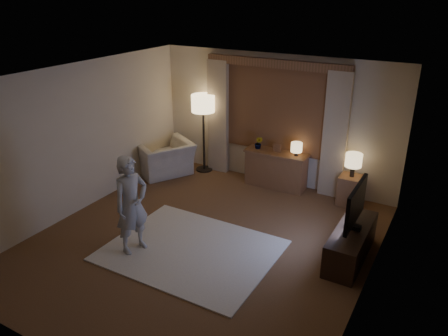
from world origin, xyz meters
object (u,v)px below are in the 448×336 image
Objects in this scene: sideboard at (276,170)px; tv_stand at (351,243)px; armchair at (165,158)px; side_table at (350,190)px; person at (132,205)px.

tv_stand is at bearing -42.17° from sideboard.
armchair is 4.47m from tv_stand.
side_table is 0.40× the size of tv_stand.
armchair is at bearing -165.76° from sideboard.
tv_stand is at bearing 104.08° from armchair.
person is (-2.92, -1.42, 0.53)m from tv_stand.
side_table is at bearing 105.14° from tv_stand.
side_table is 0.37× the size of person.
sideboard is 0.79× the size of person.
side_table is 1.80m from tv_stand.
person is (-2.45, -3.16, 0.50)m from side_table.
side_table is (1.50, -0.05, -0.07)m from sideboard.
tv_stand is (4.30, -1.20, -0.11)m from armchair.
tv_stand is (1.97, -1.79, -0.10)m from sideboard.
person reaches higher than tv_stand.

